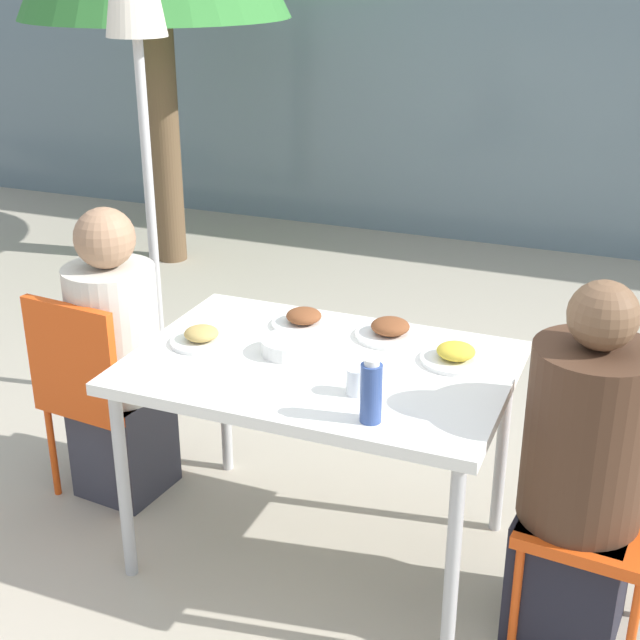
{
  "coord_description": "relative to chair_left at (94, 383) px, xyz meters",
  "views": [
    {
      "loc": [
        0.99,
        -2.47,
        2.03
      ],
      "look_at": [
        0.0,
        0.0,
        0.91
      ],
      "focal_mm": 50.0,
      "sensor_mm": 36.0,
      "label": 1
    }
  ],
  "objects": [
    {
      "name": "ground_plane",
      "position": [
        0.93,
        -0.01,
        -0.5
      ],
      "size": [
        24.0,
        24.0,
        0.0
      ],
      "primitive_type": "plane",
      "color": "#B2A893"
    },
    {
      "name": "building_facade",
      "position": [
        0.93,
        3.92,
        1.0
      ],
      "size": [
        10.0,
        0.2,
        3.0
      ],
      "color": "slate",
      "rests_on": "ground"
    },
    {
      "name": "dining_table",
      "position": [
        0.93,
        -0.01,
        0.2
      ],
      "size": [
        1.25,
        0.85,
        0.76
      ],
      "color": "white",
      "rests_on": "ground"
    },
    {
      "name": "chair_left",
      "position": [
        0.0,
        0.0,
        0.0
      ],
      "size": [
        0.44,
        0.44,
        0.85
      ],
      "rotation": [
        0.0,
        0.0,
        -0.1
      ],
      "color": "#E54C14",
      "rests_on": "ground"
    },
    {
      "name": "person_left",
      "position": [
        0.06,
        0.07,
        0.06
      ],
      "size": [
        0.34,
        0.34,
        1.17
      ],
      "rotation": [
        0.0,
        0.0,
        -0.1
      ],
      "color": "#383842",
      "rests_on": "ground"
    },
    {
      "name": "chair_right",
      "position": [
        1.86,
        -0.02,
        0.0
      ],
      "size": [
        0.44,
        0.44,
        0.85
      ],
      "rotation": [
        0.0,
        0.0,
        3.05
      ],
      "color": "#E54C14",
      "rests_on": "ground"
    },
    {
      "name": "person_right",
      "position": [
        1.81,
        -0.1,
        0.06
      ],
      "size": [
        0.37,
        0.37,
        1.19
      ],
      "rotation": [
        0.0,
        0.0,
        3.05
      ],
      "color": "black",
      "rests_on": "ground"
    },
    {
      "name": "closed_umbrella",
      "position": [
        -0.21,
        0.81,
        1.3
      ],
      "size": [
        0.36,
        0.36,
        2.46
      ],
      "color": "#333333",
      "rests_on": "ground"
    },
    {
      "name": "plate_0",
      "position": [
        0.5,
        -0.03,
        0.28
      ],
      "size": [
        0.22,
        0.22,
        0.06
      ],
      "color": "white",
      "rests_on": "dining_table"
    },
    {
      "name": "plate_1",
      "position": [
        1.09,
        0.27,
        0.29
      ],
      "size": [
        0.25,
        0.25,
        0.07
      ],
      "color": "white",
      "rests_on": "dining_table"
    },
    {
      "name": "plate_2",
      "position": [
        0.77,
        0.24,
        0.29
      ],
      "size": [
        0.23,
        0.23,
        0.07
      ],
      "color": "white",
      "rests_on": "dining_table"
    },
    {
      "name": "plate_3",
      "position": [
        1.35,
        0.15,
        0.29
      ],
      "size": [
        0.23,
        0.23,
        0.07
      ],
      "color": "white",
      "rests_on": "dining_table"
    },
    {
      "name": "bottle",
      "position": [
        1.22,
        -0.33,
        0.36
      ],
      "size": [
        0.06,
        0.06,
        0.2
      ],
      "color": "#334C8E",
      "rests_on": "dining_table"
    },
    {
      "name": "drinking_cup",
      "position": [
        1.12,
        -0.18,
        0.3
      ],
      "size": [
        0.07,
        0.07,
        0.09
      ],
      "color": "white",
      "rests_on": "dining_table"
    },
    {
      "name": "salad_bowl",
      "position": [
        0.81,
        0.01,
        0.29
      ],
      "size": [
        0.18,
        0.18,
        0.05
      ],
      "color": "white",
      "rests_on": "dining_table"
    }
  ]
}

